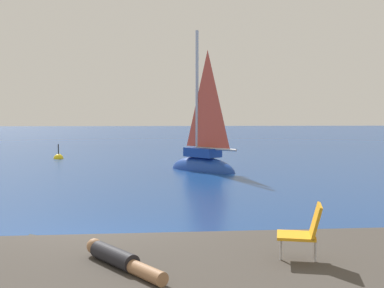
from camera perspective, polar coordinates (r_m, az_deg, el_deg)
ground_plane at (r=10.27m, az=-10.65°, el=-11.73°), size 160.00×160.00×0.00m
boulder_seaward at (r=8.83m, az=-0.97°, el=-14.28°), size 1.55×1.49×0.88m
boulder_inland at (r=9.07m, az=-15.33°, el=-13.91°), size 1.48×1.15×1.04m
sailboat_near at (r=22.68m, az=1.26°, el=-2.13°), size 3.48×3.56×7.06m
person_sunbather at (r=6.77m, az=-8.40°, el=-13.00°), size 1.17×1.48×0.25m
beach_chair at (r=7.05m, az=12.92°, el=-9.63°), size 0.69×0.60×0.80m
marker_buoy at (r=29.28m, az=-15.19°, el=-1.65°), size 0.56×0.56×1.13m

